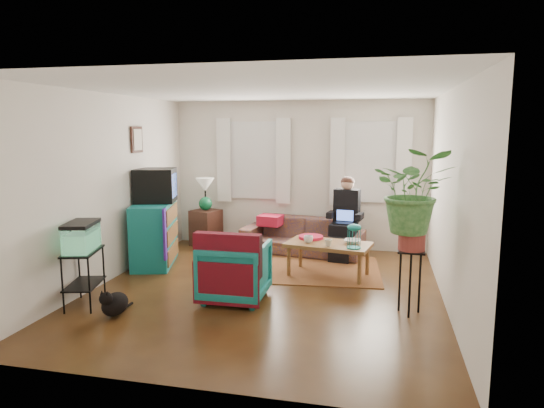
% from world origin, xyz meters
% --- Properties ---
extents(floor, '(4.50, 5.00, 0.01)m').
position_xyz_m(floor, '(0.00, 0.00, 0.00)').
color(floor, '#4F2B14').
rests_on(floor, ground).
extents(ceiling, '(4.50, 5.00, 0.01)m').
position_xyz_m(ceiling, '(0.00, 0.00, 2.60)').
color(ceiling, white).
rests_on(ceiling, wall_back).
extents(wall_back, '(4.50, 0.01, 2.60)m').
position_xyz_m(wall_back, '(0.00, 2.50, 1.30)').
color(wall_back, silver).
rests_on(wall_back, floor).
extents(wall_front, '(4.50, 0.01, 2.60)m').
position_xyz_m(wall_front, '(0.00, -2.50, 1.30)').
color(wall_front, silver).
rests_on(wall_front, floor).
extents(wall_left, '(0.01, 5.00, 2.60)m').
position_xyz_m(wall_left, '(-2.25, 0.00, 1.30)').
color(wall_left, silver).
rests_on(wall_left, floor).
extents(wall_right, '(0.01, 5.00, 2.60)m').
position_xyz_m(wall_right, '(2.25, 0.00, 1.30)').
color(wall_right, silver).
rests_on(wall_right, floor).
extents(window_left, '(1.08, 0.04, 1.38)m').
position_xyz_m(window_left, '(-0.80, 2.48, 1.55)').
color(window_left, white).
rests_on(window_left, wall_back).
extents(window_right, '(1.08, 0.04, 1.38)m').
position_xyz_m(window_right, '(1.25, 2.48, 1.55)').
color(window_right, white).
rests_on(window_right, wall_back).
extents(curtains_left, '(1.36, 0.06, 1.50)m').
position_xyz_m(curtains_left, '(-0.80, 2.40, 1.55)').
color(curtains_left, white).
rests_on(curtains_left, wall_back).
extents(curtains_right, '(1.36, 0.06, 1.50)m').
position_xyz_m(curtains_right, '(1.25, 2.40, 1.55)').
color(curtains_right, white).
rests_on(curtains_right, wall_back).
extents(picture_frame, '(0.04, 0.32, 0.40)m').
position_xyz_m(picture_frame, '(-2.21, 0.85, 1.95)').
color(picture_frame, '#3D2616').
rests_on(picture_frame, wall_left).
extents(area_rug, '(2.13, 1.77, 0.01)m').
position_xyz_m(area_rug, '(0.47, 1.10, 0.01)').
color(area_rug, maroon).
rests_on(area_rug, floor).
extents(sofa, '(2.15, 1.11, 0.80)m').
position_xyz_m(sofa, '(0.16, 2.05, 0.40)').
color(sofa, brown).
rests_on(sofa, floor).
extents(seated_person, '(0.60, 0.70, 1.22)m').
position_xyz_m(seated_person, '(0.89, 1.94, 0.61)').
color(seated_person, black).
rests_on(seated_person, sofa).
extents(side_table, '(0.57, 0.57, 0.65)m').
position_xyz_m(side_table, '(-1.65, 2.22, 0.33)').
color(side_table, '#392215').
rests_on(side_table, floor).
extents(table_lamp, '(0.43, 0.43, 0.60)m').
position_xyz_m(table_lamp, '(-1.65, 2.22, 0.93)').
color(table_lamp, white).
rests_on(table_lamp, side_table).
extents(dresser, '(0.81, 1.19, 0.98)m').
position_xyz_m(dresser, '(-1.99, 0.84, 0.49)').
color(dresser, '#115F67').
rests_on(dresser, floor).
extents(crt_tv, '(0.72, 0.68, 0.52)m').
position_xyz_m(crt_tv, '(-2.00, 0.95, 1.24)').
color(crt_tv, black).
rests_on(crt_tv, dresser).
extents(aquarium_stand, '(0.48, 0.68, 0.68)m').
position_xyz_m(aquarium_stand, '(-2.00, -1.00, 0.34)').
color(aquarium_stand, black).
rests_on(aquarium_stand, floor).
extents(aquarium, '(0.43, 0.61, 0.36)m').
position_xyz_m(aquarium, '(-2.00, -1.00, 0.86)').
color(aquarium, '#7FD899').
rests_on(aquarium, aquarium_stand).
extents(black_cat, '(0.28, 0.41, 0.34)m').
position_xyz_m(black_cat, '(-1.47, -1.22, 0.17)').
color(black_cat, black).
rests_on(black_cat, floor).
extents(armchair, '(0.79, 0.74, 0.81)m').
position_xyz_m(armchair, '(-0.30, -0.38, 0.40)').
color(armchair, '#12536E').
rests_on(armchair, floor).
extents(serape_throw, '(0.81, 0.19, 0.66)m').
position_xyz_m(serape_throw, '(-0.29, -0.69, 0.57)').
color(serape_throw, '#9E0A0A').
rests_on(serape_throw, armchair).
extents(coffee_table, '(1.28, 0.85, 0.49)m').
position_xyz_m(coffee_table, '(0.73, 0.84, 0.25)').
color(coffee_table, brown).
rests_on(coffee_table, floor).
extents(cup_a, '(0.16, 0.16, 0.11)m').
position_xyz_m(cup_a, '(0.45, 0.79, 0.54)').
color(cup_a, white).
rests_on(cup_a, coffee_table).
extents(cup_b, '(0.13, 0.13, 0.10)m').
position_xyz_m(cup_b, '(0.75, 0.64, 0.54)').
color(cup_b, beige).
rests_on(cup_b, coffee_table).
extents(bowl, '(0.27, 0.27, 0.06)m').
position_xyz_m(bowl, '(1.07, 0.89, 0.52)').
color(bowl, white).
rests_on(bowl, coffee_table).
extents(snack_tray, '(0.43, 0.43, 0.04)m').
position_xyz_m(snack_tray, '(0.45, 1.06, 0.51)').
color(snack_tray, '#B21414').
rests_on(snack_tray, coffee_table).
extents(birdcage, '(0.23, 0.23, 0.34)m').
position_xyz_m(birdcage, '(1.11, 0.61, 0.66)').
color(birdcage, '#115B6B').
rests_on(birdcage, coffee_table).
extents(plant_stand, '(0.33, 0.33, 0.76)m').
position_xyz_m(plant_stand, '(1.80, -0.40, 0.38)').
color(plant_stand, black).
rests_on(plant_stand, floor).
extents(potted_plant, '(0.90, 0.78, 0.96)m').
position_xyz_m(potted_plant, '(1.80, -0.40, 1.28)').
color(potted_plant, '#599947').
rests_on(potted_plant, plant_stand).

